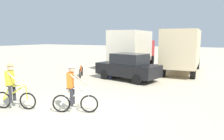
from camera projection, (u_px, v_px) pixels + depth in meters
ground_plane at (72, 116)px, 7.58m from camera, size 120.00×120.00×0.00m
box_truck_cream_rv at (133, 48)px, 18.99m from camera, size 2.68×6.85×3.35m
box_truck_tan_camper at (182, 49)px, 16.52m from camera, size 2.61×6.83×3.35m
sedan_parked at (128, 67)px, 13.81m from camera, size 4.49×2.67×1.76m
cyclist_orange_shirt at (13, 88)px, 8.18m from camera, size 1.65×0.73×1.82m
cyclist_cowboy_hat at (73, 91)px, 7.78m from camera, size 1.59×0.84×1.82m
bicycle_spare at (81, 72)px, 14.88m from camera, size 0.88×1.56×0.97m
supply_crate at (107, 75)px, 14.69m from camera, size 0.95×1.03×0.43m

